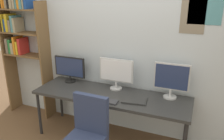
# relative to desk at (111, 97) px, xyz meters

# --- Properties ---
(wall_back) EXTENTS (4.63, 0.11, 2.60)m
(wall_back) POSITION_rel_desk_xyz_m (0.00, 0.42, 0.61)
(wall_back) COLOR silver
(wall_back) RESTS_ON ground_plane
(desk) EXTENTS (2.23, 0.68, 0.74)m
(desk) POSITION_rel_desk_xyz_m (0.00, 0.00, 0.00)
(desk) COLOR #333333
(desk) RESTS_ON ground_plane
(bookshelf) EXTENTS (0.83, 0.28, 2.13)m
(bookshelf) POSITION_rel_desk_xyz_m (-1.74, 0.23, 0.72)
(bookshelf) COLOR brown
(bookshelf) RESTS_ON ground_plane
(monitor_left) EXTENTS (0.53, 0.18, 0.41)m
(monitor_left) POSITION_rel_desk_xyz_m (-0.80, 0.21, 0.27)
(monitor_left) COLOR black
(monitor_left) RESTS_ON desk
(monitor_center) EXTENTS (0.52, 0.18, 0.46)m
(monitor_center) POSITION_rel_desk_xyz_m (0.00, 0.21, 0.31)
(monitor_center) COLOR silver
(monitor_center) RESTS_ON desk
(monitor_right) EXTENTS (0.47, 0.18, 0.49)m
(monitor_right) POSITION_rel_desk_xyz_m (0.80, 0.21, 0.32)
(monitor_right) COLOR silver
(monitor_right) RESTS_ON desk
(keyboard_main) EXTENTS (0.37, 0.13, 0.02)m
(keyboard_main) POSITION_rel_desk_xyz_m (0.00, -0.23, 0.06)
(keyboard_main) COLOR #38383D
(keyboard_main) RESTS_ON desk
(computer_mouse) EXTENTS (0.06, 0.10, 0.03)m
(computer_mouse) POSITION_rel_desk_xyz_m (-0.29, -0.24, 0.07)
(computer_mouse) COLOR black
(computer_mouse) RESTS_ON desk
(laptop_closed) EXTENTS (0.35, 0.26, 0.02)m
(laptop_closed) POSITION_rel_desk_xyz_m (0.37, -0.08, 0.06)
(laptop_closed) COLOR #2D2D2D
(laptop_closed) RESTS_ON desk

